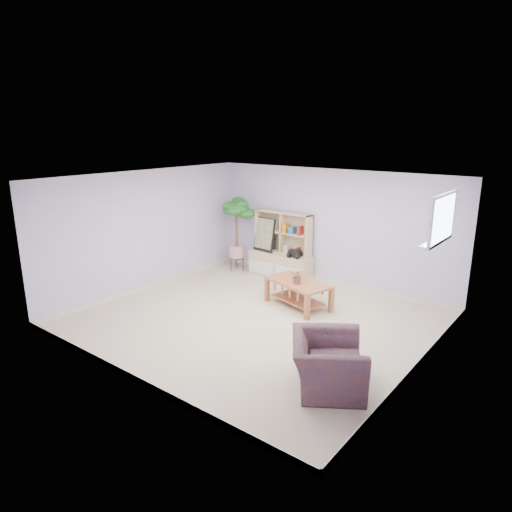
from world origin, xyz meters
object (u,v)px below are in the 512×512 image
Objects in this scene: storage_unit at (281,245)px; armchair at (328,360)px; floor_tree at (237,235)px; coffee_table at (298,294)px.

storage_unit reaches higher than armchair.
floor_tree reaches higher than armchair.
floor_tree is at bearing 19.33° from armchair.
armchair is (3.04, -3.31, -0.34)m from storage_unit.
floor_tree reaches higher than coffee_table.
floor_tree is at bearing -169.71° from storage_unit.
armchair is (1.77, -2.07, 0.13)m from coffee_table.
coffee_table is at bearing 6.94° from armchair.
storage_unit is 1.42× the size of armchair.
storage_unit is 4.50m from armchair.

